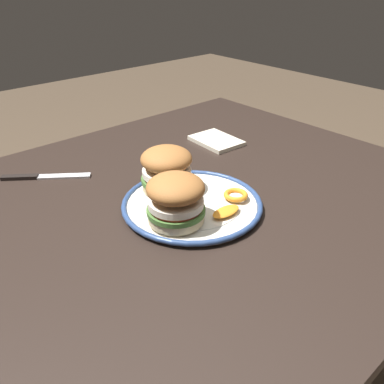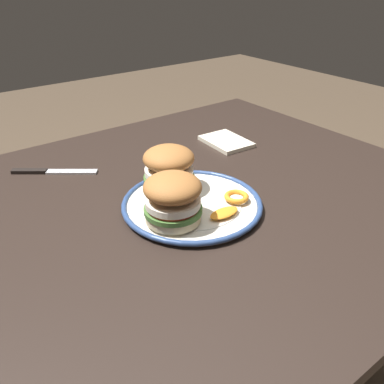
# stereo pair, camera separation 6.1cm
# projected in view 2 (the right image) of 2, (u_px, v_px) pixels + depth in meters

# --- Properties ---
(dining_table) EXTENTS (1.37, 1.03, 0.73)m
(dining_table) POSITION_uv_depth(u_px,v_px,m) (169.00, 236.00, 0.96)
(dining_table) COLOR black
(dining_table) RESTS_ON ground
(dinner_plate) EXTENTS (0.31, 0.31, 0.02)m
(dinner_plate) POSITION_uv_depth(u_px,v_px,m) (192.00, 204.00, 0.90)
(dinner_plate) COLOR silver
(dinner_plate) RESTS_ON dining_table
(sandwich_half_left) EXTENTS (0.16, 0.16, 0.10)m
(sandwich_half_left) POSITION_uv_depth(u_px,v_px,m) (173.00, 198.00, 0.81)
(sandwich_half_left) COLOR beige
(sandwich_half_left) RESTS_ON dinner_plate
(sandwich_half_right) EXTENTS (0.16, 0.16, 0.10)m
(sandwich_half_right) POSITION_uv_depth(u_px,v_px,m) (169.00, 167.00, 0.93)
(sandwich_half_right) COLOR beige
(sandwich_half_right) RESTS_ON dinner_plate
(orange_peel_curled) EXTENTS (0.07, 0.07, 0.01)m
(orange_peel_curled) POSITION_uv_depth(u_px,v_px,m) (236.00, 197.00, 0.90)
(orange_peel_curled) COLOR orange
(orange_peel_curled) RESTS_ON dinner_plate
(orange_peel_strip_long) EXTENTS (0.07, 0.04, 0.01)m
(orange_peel_strip_long) POSITION_uv_depth(u_px,v_px,m) (224.00, 213.00, 0.85)
(orange_peel_strip_long) COLOR orange
(orange_peel_strip_long) RESTS_ON dinner_plate
(table_knife) EXTENTS (0.19, 0.15, 0.01)m
(table_knife) POSITION_uv_depth(u_px,v_px,m) (48.00, 172.00, 1.05)
(table_knife) COLOR silver
(table_knife) RESTS_ON dining_table
(folded_napkin) EXTENTS (0.12, 0.15, 0.01)m
(folded_napkin) POSITION_uv_depth(u_px,v_px,m) (226.00, 142.00, 1.22)
(folded_napkin) COLOR beige
(folded_napkin) RESTS_ON dining_table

